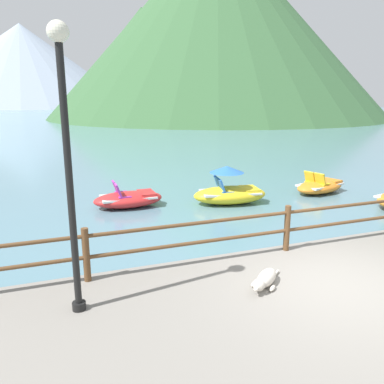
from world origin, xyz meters
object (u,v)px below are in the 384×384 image
(pedal_boat_2, at_px, (320,186))
(pedal_boat_3, at_px, (230,191))
(pedal_boat_0, at_px, (129,199))
(lamp_post, at_px, (67,147))
(dog_resting, at_px, (265,279))

(pedal_boat_2, relative_size, pedal_boat_3, 0.93)
(pedal_boat_0, bearing_deg, lamp_post, -107.12)
(dog_resting, relative_size, pedal_boat_2, 0.36)
(pedal_boat_2, height_order, pedal_boat_3, pedal_boat_3)
(lamp_post, height_order, pedal_boat_0, lamp_post)
(pedal_boat_2, bearing_deg, pedal_boat_0, 175.49)
(dog_resting, height_order, pedal_boat_2, pedal_boat_2)
(pedal_boat_2, xyz_separation_m, pedal_boat_3, (-3.80, -0.21, 0.17))
(lamp_post, bearing_deg, pedal_boat_2, 33.76)
(pedal_boat_3, bearing_deg, lamp_post, -132.02)
(dog_resting, bearing_deg, pedal_boat_2, 46.23)
(pedal_boat_0, height_order, pedal_boat_2, pedal_boat_0)
(lamp_post, xyz_separation_m, pedal_boat_2, (9.08, 6.07, -2.57))
(lamp_post, distance_m, dog_resting, 3.77)
(lamp_post, bearing_deg, pedal_boat_3, 47.98)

